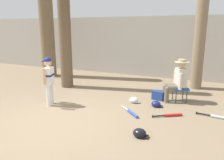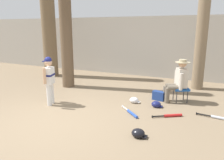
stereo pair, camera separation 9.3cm
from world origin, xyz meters
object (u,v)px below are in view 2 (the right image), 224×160
(batting_helmet_black, at_px, (138,133))
(seated_spectator, at_px, (178,80))
(bat_aluminum_silver, at_px, (219,118))
(young_ballplayer, at_px, (49,78))
(bat_red_barrel, at_px, (171,116))
(tree_behind_spectator, at_px, (204,7))
(folding_stool, at_px, (181,89))
(batting_helmet_navy, at_px, (156,104))
(tree_far_left, at_px, (48,9))
(tree_near_player, at_px, (65,0))
(handbag_beside_stool, at_px, (159,96))
(batting_helmet_white, at_px, (134,100))
(bat_blue_youth, at_px, (131,113))

(batting_helmet_black, bearing_deg, seated_spectator, 82.43)
(seated_spectator, bearing_deg, bat_aluminum_silver, -37.78)
(young_ballplayer, relative_size, bat_red_barrel, 2.02)
(tree_behind_spectator, distance_m, folding_stool, 2.86)
(tree_behind_spectator, height_order, batting_helmet_navy, tree_behind_spectator)
(folding_stool, distance_m, seated_spectator, 0.29)
(tree_far_left, xyz_separation_m, bat_red_barrel, (5.61, -2.48, -2.74))
(young_ballplayer, distance_m, batting_helmet_black, 2.95)
(tree_behind_spectator, relative_size, young_ballplayer, 4.46)
(batting_helmet_navy, bearing_deg, tree_near_player, 167.27)
(bat_aluminum_silver, xyz_separation_m, bat_red_barrel, (-1.04, -0.34, 0.00))
(young_ballplayer, relative_size, handbag_beside_stool, 3.84)
(handbag_beside_stool, relative_size, bat_red_barrel, 0.53)
(bat_red_barrel, bearing_deg, tree_behind_spectator, 83.07)
(folding_stool, height_order, batting_helmet_navy, folding_stool)
(tree_behind_spectator, height_order, handbag_beside_stool, tree_behind_spectator)
(tree_far_left, height_order, bat_red_barrel, tree_far_left)
(young_ballplayer, bearing_deg, bat_red_barrel, 8.69)
(tree_far_left, bearing_deg, handbag_beside_stool, -15.18)
(young_ballplayer, xyz_separation_m, tree_far_left, (-2.46, 2.96, 2.03))
(bat_aluminum_silver, relative_size, batting_helmet_white, 2.78)
(folding_stool, distance_m, tree_far_left, 6.26)
(seated_spectator, bearing_deg, bat_red_barrel, -87.21)
(young_ballplayer, height_order, batting_helmet_white, young_ballplayer)
(tree_far_left, bearing_deg, young_ballplayer, -50.34)
(tree_near_player, xyz_separation_m, folding_stool, (3.86, -0.04, -2.55))
(tree_near_player, bearing_deg, batting_helmet_navy, -12.73)
(young_ballplayer, distance_m, bat_red_barrel, 3.26)
(batting_helmet_white, bearing_deg, bat_red_barrel, -27.82)
(seated_spectator, bearing_deg, tree_near_player, 178.71)
(tree_behind_spectator, height_order, tree_far_left, tree_far_left)
(bat_aluminum_silver, xyz_separation_m, batting_helmet_navy, (-1.51, 0.17, 0.04))
(young_ballplayer, bearing_deg, bat_aluminum_silver, 11.08)
(young_ballplayer, xyz_separation_m, handbag_beside_stool, (2.60, 1.59, -0.61))
(bat_red_barrel, bearing_deg, bat_blue_youth, -165.22)
(tree_behind_spectator, relative_size, tree_far_left, 0.91)
(tree_near_player, bearing_deg, tree_far_left, 145.72)
(bat_blue_youth, bearing_deg, tree_far_left, 150.01)
(seated_spectator, distance_m, bat_blue_youth, 1.76)
(tree_behind_spectator, bearing_deg, batting_helmet_white, -122.29)
(tree_near_player, relative_size, bat_aluminum_silver, 7.92)
(bat_aluminum_silver, bearing_deg, batting_helmet_navy, 173.43)
(tree_near_player, relative_size, tree_far_left, 1.01)
(handbag_beside_stool, bearing_deg, bat_aluminum_silver, -25.94)
(batting_helmet_white, xyz_separation_m, batting_helmet_navy, (0.64, -0.07, 0.00))
(tree_near_player, distance_m, batting_helmet_navy, 4.47)
(seated_spectator, relative_size, handbag_beside_stool, 3.53)
(bat_blue_youth, bearing_deg, tree_behind_spectator, 68.30)
(bat_blue_youth, xyz_separation_m, batting_helmet_navy, (0.43, 0.75, 0.04))
(seated_spectator, relative_size, bat_blue_youth, 1.93)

